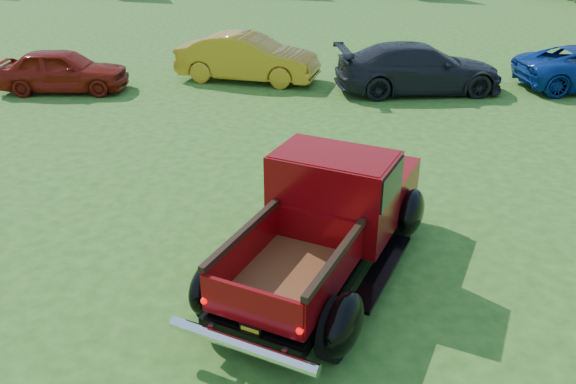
% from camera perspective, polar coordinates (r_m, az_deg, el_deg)
% --- Properties ---
extents(ground, '(120.00, 120.00, 0.00)m').
position_cam_1_polar(ground, '(8.42, -3.51, -5.88)').
color(ground, '#2B5317').
rests_on(ground, ground).
extents(pickup_truck, '(3.32, 4.77, 1.66)m').
position_cam_1_polar(pickup_truck, '(7.78, 4.56, -2.06)').
color(pickup_truck, black).
rests_on(pickup_truck, ground).
extents(show_car_red, '(3.65, 1.72, 1.21)m').
position_cam_1_polar(show_car_red, '(17.29, -21.90, 11.41)').
color(show_car_red, maroon).
rests_on(show_car_red, ground).
extents(show_car_yellow, '(4.38, 2.18, 1.38)m').
position_cam_1_polar(show_car_yellow, '(17.25, -4.12, 13.45)').
color(show_car_yellow, '#C28619').
rests_on(show_car_yellow, ground).
extents(show_car_grey, '(4.90, 2.67, 1.35)m').
position_cam_1_polar(show_car_grey, '(16.44, 13.14, 12.16)').
color(show_car_grey, black).
rests_on(show_car_grey, ground).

